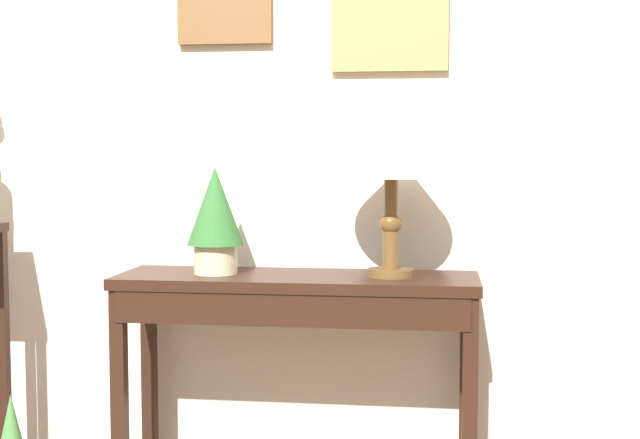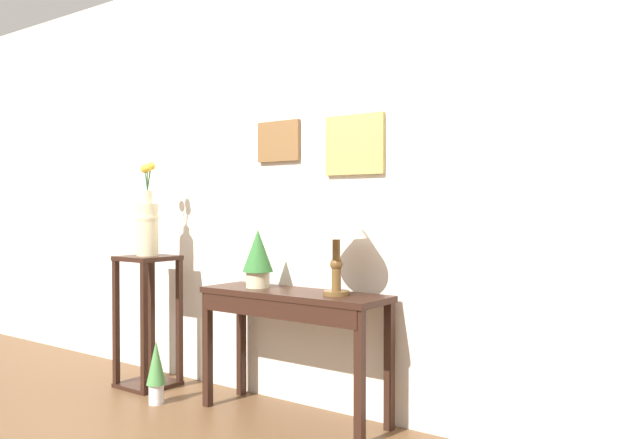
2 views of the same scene
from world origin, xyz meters
name	(u,v)px [view 2 (image 2 of 2)]	position (x,y,z in m)	size (l,w,h in m)	color
back_wall_with_art	(320,174)	(0.00, 1.36, 1.40)	(9.00, 0.13, 2.80)	beige
console_table	(291,312)	(0.01, 1.07, 0.61)	(1.15, 0.36, 0.73)	black
table_lamp	(336,219)	(0.31, 1.09, 1.14)	(0.33, 0.33, 0.55)	brown
potted_plant_on_console	(258,256)	(-0.25, 1.08, 0.91)	(0.18, 0.18, 0.35)	beige
pedestal_stand_left	(148,321)	(-1.17, 1.01, 0.44)	(0.34, 0.34, 0.88)	black
flower_vase_tall	(147,222)	(-1.17, 1.01, 1.10)	(0.15, 0.15, 0.63)	beige
potted_plant_floor	(156,369)	(-0.81, 0.78, 0.22)	(0.12, 0.12, 0.39)	silver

